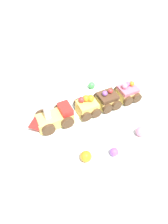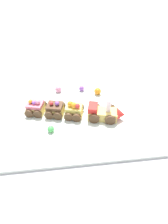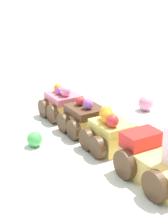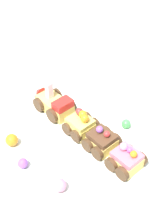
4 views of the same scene
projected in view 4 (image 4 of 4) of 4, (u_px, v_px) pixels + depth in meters
The scene contains 10 objects.
ground_plane at pixel (79, 134), 0.82m from camera, with size 10.00×10.00×0.00m, color #B2B2B7.
display_board at pixel (79, 133), 0.81m from camera, with size 0.69×0.45×0.01m, color silver.
cake_train_locomotive at pixel (52, 102), 0.86m from camera, with size 0.15×0.10×0.08m.
cake_car_lemon at pixel (81, 124), 0.79m from camera, with size 0.08×0.09×0.07m.
cake_car_chocolate at pixel (102, 141), 0.75m from camera, with size 0.08×0.09×0.06m.
cake_car_strawberry at pixel (126, 160), 0.71m from camera, with size 0.08×0.09×0.06m.
gumball_pink at pixel (60, 185), 0.67m from camera, with size 0.03×0.03×0.03m, color pink.
gumball_purple at pixel (23, 163), 0.72m from camera, with size 0.02×0.02×0.02m, color #9956C6.
gumball_orange at pixel (12, 140), 0.77m from camera, with size 0.03×0.03×0.03m, color orange.
gumball_green at pixel (126, 124), 0.81m from camera, with size 0.02×0.02×0.02m, color #4CBC56.
Camera 4 is at (-0.33, 0.47, 0.59)m, focal length 50.00 mm.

